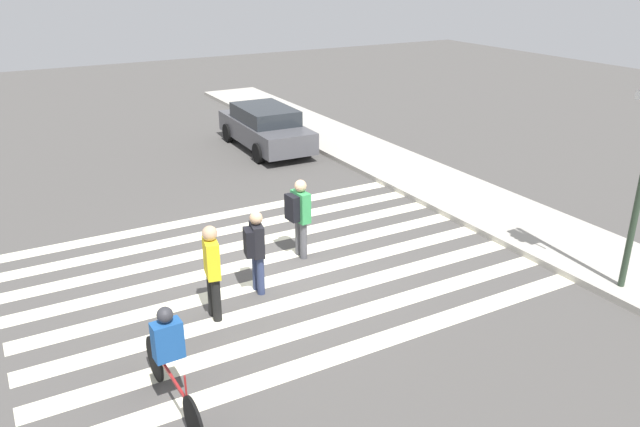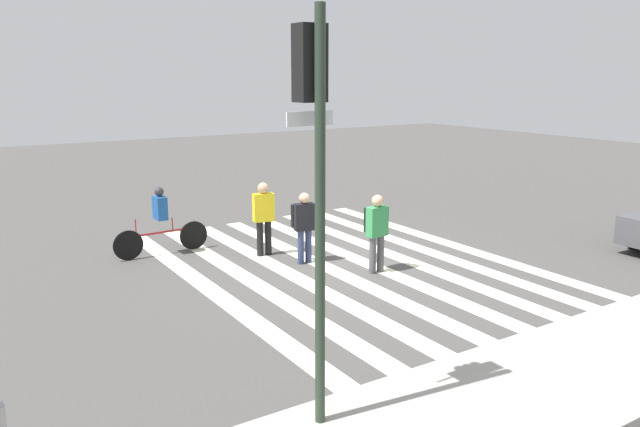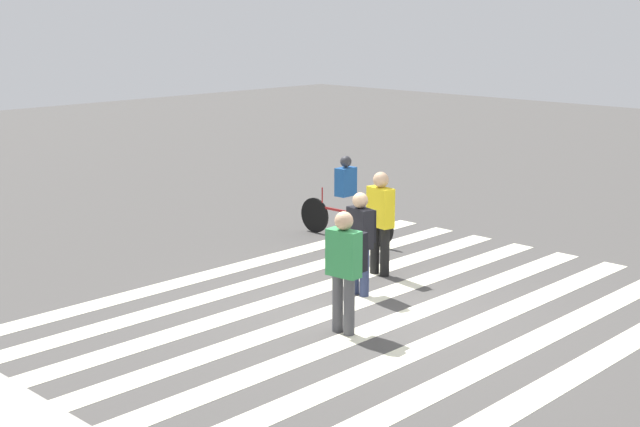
{
  "view_description": "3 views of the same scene",
  "coord_description": "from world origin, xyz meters",
  "px_view_note": "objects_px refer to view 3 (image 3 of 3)",
  "views": [
    {
      "loc": [
        10.48,
        -4.71,
        5.88
      ],
      "look_at": [
        0.69,
        0.8,
        1.34
      ],
      "focal_mm": 35.0,
      "sensor_mm": 36.0,
      "label": 1
    },
    {
      "loc": [
        7.81,
        11.21,
        4.26
      ],
      "look_at": [
        1.05,
        0.61,
        1.43
      ],
      "focal_mm": 35.0,
      "sensor_mm": 36.0,
      "label": 2
    },
    {
      "loc": [
        -8.15,
        9.49,
        4.36
      ],
      "look_at": [
        0.98,
        0.05,
        1.37
      ],
      "focal_mm": 50.0,
      "sensor_mm": 36.0,
      "label": 3
    }
  ],
  "objects_px": {
    "pedestrian_adult_blue_shirt": "(380,217)",
    "pedestrian_adult_yellow_jacket": "(346,262)",
    "pedestrian_child_with_backpack": "(361,235)",
    "cyclist_near_curb": "(346,196)"
  },
  "relations": [
    {
      "from": "pedestrian_child_with_backpack",
      "to": "pedestrian_adult_blue_shirt",
      "type": "relative_size",
      "value": 0.93
    },
    {
      "from": "pedestrian_adult_blue_shirt",
      "to": "pedestrian_adult_yellow_jacket",
      "type": "distance_m",
      "value": 2.85
    },
    {
      "from": "pedestrian_child_with_backpack",
      "to": "pedestrian_adult_blue_shirt",
      "type": "distance_m",
      "value": 1.13
    },
    {
      "from": "pedestrian_child_with_backpack",
      "to": "pedestrian_adult_yellow_jacket",
      "type": "height_order",
      "value": "pedestrian_adult_yellow_jacket"
    },
    {
      "from": "pedestrian_child_with_backpack",
      "to": "pedestrian_adult_yellow_jacket",
      "type": "xyz_separation_m",
      "value": [
        -0.98,
        1.43,
        0.05
      ]
    },
    {
      "from": "pedestrian_adult_yellow_jacket",
      "to": "cyclist_near_curb",
      "type": "relative_size",
      "value": 0.74
    },
    {
      "from": "pedestrian_child_with_backpack",
      "to": "pedestrian_adult_yellow_jacket",
      "type": "distance_m",
      "value": 1.73
    },
    {
      "from": "pedestrian_child_with_backpack",
      "to": "cyclist_near_curb",
      "type": "relative_size",
      "value": 0.7
    },
    {
      "from": "pedestrian_adult_blue_shirt",
      "to": "pedestrian_adult_yellow_jacket",
      "type": "xyz_separation_m",
      "value": [
        -1.46,
        2.45,
        0.01
      ]
    },
    {
      "from": "pedestrian_child_with_backpack",
      "to": "pedestrian_adult_yellow_jacket",
      "type": "relative_size",
      "value": 0.95
    }
  ]
}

